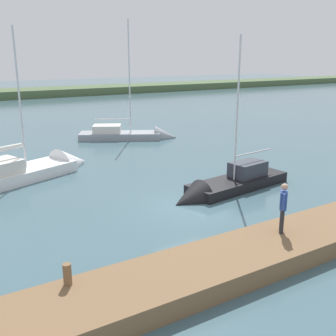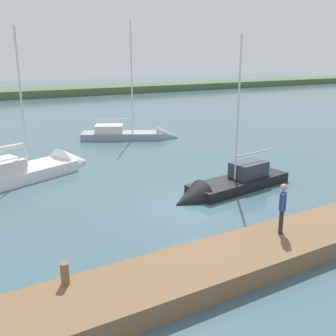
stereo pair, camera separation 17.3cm
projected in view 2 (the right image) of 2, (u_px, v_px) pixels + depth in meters
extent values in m
plane|color=#42606B|center=(191.00, 205.00, 17.87)|extent=(200.00, 200.00, 0.00)
cube|color=brown|center=(280.00, 246.00, 13.36)|extent=(18.36, 2.42, 0.63)
cylinder|color=brown|center=(65.00, 274.00, 10.48)|extent=(0.23, 0.23, 0.60)
cube|color=black|center=(239.00, 188.00, 20.16)|extent=(5.87, 2.43, 0.95)
cone|color=black|center=(189.00, 202.00, 18.22)|extent=(1.77, 1.93, 1.75)
cube|color=#333842|center=(249.00, 169.00, 20.33)|extent=(1.97, 1.37, 0.74)
cylinder|color=silver|center=(238.00, 110.00, 18.92)|extent=(0.09, 0.09, 6.86)
cylinder|color=silver|center=(254.00, 153.00, 20.32)|extent=(2.66, 0.40, 0.07)
cube|color=white|center=(14.00, 179.00, 21.16)|extent=(7.33, 4.58, 0.97)
cone|color=white|center=(74.00, 164.00, 24.24)|extent=(2.59, 2.71, 2.15)
cylinder|color=silver|center=(21.00, 99.00, 20.73)|extent=(0.10, 0.10, 7.28)
cylinder|color=silver|center=(1.00, 151.00, 20.31)|extent=(2.70, 1.13, 0.08)
cylinder|color=silver|center=(0.00, 149.00, 20.28)|extent=(2.48, 1.14, 0.21)
cube|color=gray|center=(122.00, 138.00, 32.12)|extent=(6.52, 4.67, 0.91)
cone|color=gray|center=(168.00, 137.00, 32.30)|extent=(2.43, 2.51, 1.92)
cube|color=silver|center=(109.00, 129.00, 31.87)|extent=(2.59, 2.30, 0.60)
cylinder|color=silver|center=(132.00, 78.00, 30.88)|extent=(0.10, 0.10, 8.55)
cylinder|color=silver|center=(115.00, 119.00, 31.69)|extent=(2.54, 1.40, 0.08)
cylinder|color=#28282D|center=(281.00, 220.00, 13.61)|extent=(0.14, 0.14, 0.86)
cylinder|color=#28282D|center=(281.00, 222.00, 13.41)|extent=(0.14, 0.14, 0.86)
cube|color=#2D4C9E|center=(283.00, 200.00, 13.31)|extent=(0.49, 0.48, 0.61)
sphere|color=tan|center=(284.00, 187.00, 13.19)|extent=(0.23, 0.23, 0.23)
cylinder|color=#2D4C9E|center=(283.00, 197.00, 13.57)|extent=(0.09, 0.09, 0.58)
cylinder|color=#2D4C9E|center=(283.00, 203.00, 13.04)|extent=(0.09, 0.09, 0.58)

